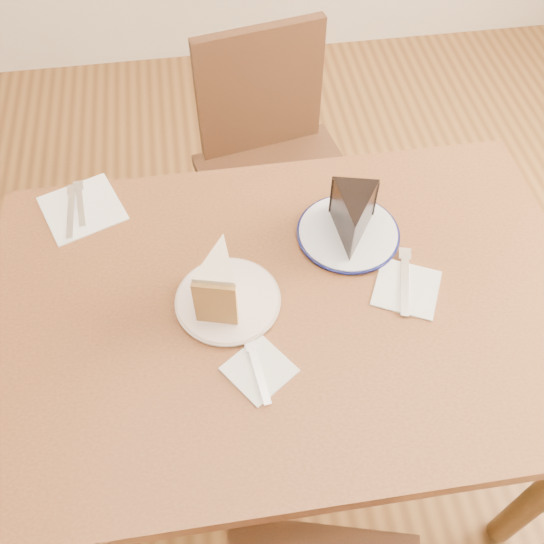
{
  "coord_description": "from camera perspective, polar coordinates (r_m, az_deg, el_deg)",
  "views": [
    {
      "loc": [
        -0.14,
        -0.66,
        1.76
      ],
      "look_at": [
        -0.03,
        0.04,
        0.8
      ],
      "focal_mm": 40.0,
      "sensor_mm": 36.0,
      "label": 1
    }
  ],
  "objects": [
    {
      "name": "fork_cream",
      "position": [
        1.13,
        -1.32,
        -9.27
      ],
      "size": [
        0.03,
        0.14,
        0.0
      ],
      "primitive_type": "cube",
      "rotation": [
        0.0,
        0.0,
        0.12
      ],
      "color": "silver",
      "rests_on": "napkin_cream"
    },
    {
      "name": "napkin_spare",
      "position": [
        1.43,
        -17.43,
        5.73
      ],
      "size": [
        0.21,
        0.21,
        0.0
      ],
      "primitive_type": "cube",
      "rotation": [
        0.0,
        0.0,
        0.37
      ],
      "color": "white",
      "rests_on": "table"
    },
    {
      "name": "plate_navy",
      "position": [
        1.33,
        7.17,
        3.64
      ],
      "size": [
        0.21,
        0.21,
        0.01
      ],
      "primitive_type": "cylinder",
      "color": "white",
      "rests_on": "table"
    },
    {
      "name": "napkin_navy",
      "position": [
        1.26,
        12.55,
        -1.5
      ],
      "size": [
        0.17,
        0.17,
        0.0
      ],
      "primitive_type": "cube",
      "rotation": [
        0.0,
        0.0,
        -0.46
      ],
      "color": "white",
      "rests_on": "table"
    },
    {
      "name": "ground",
      "position": [
        1.89,
        1.17,
        -15.6
      ],
      "size": [
        4.0,
        4.0,
        0.0
      ],
      "primitive_type": "plane",
      "color": "#482B13",
      "rests_on": "ground"
    },
    {
      "name": "knife_spare",
      "position": [
        1.43,
        -18.4,
        5.43
      ],
      "size": [
        0.01,
        0.16,
        0.0
      ],
      "primitive_type": "cube",
      "rotation": [
        0.0,
        0.0,
        0.01
      ],
      "color": "silver",
      "rests_on": "napkin_spare"
    },
    {
      "name": "chocolate_cake",
      "position": [
        1.28,
        7.6,
        4.72
      ],
      "size": [
        0.13,
        0.15,
        0.1
      ],
      "primitive_type": null,
      "rotation": [
        0.0,
        0.0,
        2.9
      ],
      "color": "black",
      "rests_on": "plate_navy"
    },
    {
      "name": "fork_spare",
      "position": [
        1.44,
        -17.59,
        6.14
      ],
      "size": [
        0.03,
        0.14,
        0.0
      ],
      "primitive_type": "cube",
      "rotation": [
        0.0,
        0.0,
        0.11
      ],
      "color": "silver",
      "rests_on": "napkin_spare"
    },
    {
      "name": "chair_far",
      "position": [
        1.82,
        0.38,
        9.35
      ],
      "size": [
        0.51,
        0.51,
        0.88
      ],
      "rotation": [
        0.0,
        0.0,
        3.34
      ],
      "color": "black",
      "rests_on": "ground"
    },
    {
      "name": "knife_navy",
      "position": [
        1.27,
        12.39,
        -0.87
      ],
      "size": [
        0.06,
        0.17,
        0.0
      ],
      "primitive_type": "cube",
      "rotation": [
        0.0,
        0.0,
        -0.28
      ],
      "color": "silver",
      "rests_on": "napkin_navy"
    },
    {
      "name": "table",
      "position": [
        1.3,
        1.65,
        -5.31
      ],
      "size": [
        1.2,
        0.8,
        0.75
      ],
      "color": "#4A2714",
      "rests_on": "ground"
    },
    {
      "name": "carrot_cake",
      "position": [
        1.17,
        -4.83,
        -0.61
      ],
      "size": [
        0.1,
        0.13,
        0.11
      ],
      "primitive_type": null,
      "rotation": [
        0.0,
        0.0,
        -0.26
      ],
      "color": "#F7E6CC",
      "rests_on": "plate_cream"
    },
    {
      "name": "napkin_cream",
      "position": [
        1.14,
        -1.2,
        -9.17
      ],
      "size": [
        0.15,
        0.15,
        0.0
      ],
      "primitive_type": "cube",
      "rotation": [
        0.0,
        0.0,
        0.61
      ],
      "color": "white",
      "rests_on": "table"
    },
    {
      "name": "plate_cream",
      "position": [
        1.21,
        -4.16,
        -2.68
      ],
      "size": [
        0.2,
        0.2,
        0.01
      ],
      "primitive_type": "cylinder",
      "color": "white",
      "rests_on": "table"
    }
  ]
}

